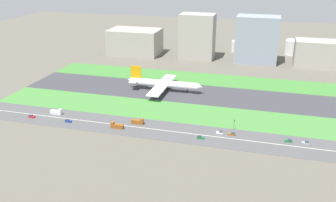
{
  "coord_description": "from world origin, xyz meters",
  "views": [
    {
      "loc": [
        58.68,
        -279.06,
        104.39
      ],
      "look_at": [
        -8.71,
        -36.5,
        6.0
      ],
      "focal_mm": 39.34,
      "sensor_mm": 36.0,
      "label": 1
    }
  ],
  "objects": [
    {
      "name": "ground_plane",
      "position": [
        0.0,
        0.0,
        0.0
      ],
      "size": [
        800.0,
        800.0,
        0.0
      ],
      "primitive_type": "plane",
      "color": "#5B564C"
    },
    {
      "name": "runway",
      "position": [
        0.0,
        0.0,
        0.05
      ],
      "size": [
        280.0,
        46.0,
        0.1
      ],
      "primitive_type": "cube",
      "color": "#38383D",
      "rests_on": "ground_plane"
    },
    {
      "name": "grass_median_north",
      "position": [
        0.0,
        41.0,
        0.05
      ],
      "size": [
        280.0,
        36.0,
        0.1
      ],
      "primitive_type": "cube",
      "color": "#3D7A33",
      "rests_on": "ground_plane"
    },
    {
      "name": "grass_median_south",
      "position": [
        0.0,
        -41.0,
        0.05
      ],
      "size": [
        280.0,
        36.0,
        0.1
      ],
      "primitive_type": "cube",
      "color": "#427F38",
      "rests_on": "ground_plane"
    },
    {
      "name": "highway",
      "position": [
        0.0,
        -73.0,
        0.05
      ],
      "size": [
        280.0,
        28.0,
        0.1
      ],
      "primitive_type": "cube",
      "color": "#4C4C4F",
      "rests_on": "ground_plane"
    },
    {
      "name": "highway_centerline",
      "position": [
        0.0,
        -73.0,
        0.11
      ],
      "size": [
        266.0,
        0.5,
        0.01
      ],
      "primitive_type": "cube",
      "color": "silver",
      "rests_on": "highway"
    },
    {
      "name": "airliner",
      "position": [
        -23.46,
        0.0,
        6.23
      ],
      "size": [
        65.0,
        56.0,
        19.7
      ],
      "color": "white",
      "rests_on": "runway"
    },
    {
      "name": "truck_2",
      "position": [
        -82.52,
        -68.0,
        1.67
      ],
      "size": [
        8.4,
        2.5,
        4.0
      ],
      "color": "silver",
      "rests_on": "highway"
    },
    {
      "name": "car_1",
      "position": [
        41.88,
        -68.0,
        0.92
      ],
      "size": [
        4.4,
        1.8,
        2.0
      ],
      "color": "brown",
      "rests_on": "highway"
    },
    {
      "name": "car_3",
      "position": [
        -96.26,
        -78.0,
        0.92
      ],
      "size": [
        4.4,
        1.8,
        2.0
      ],
      "rotation": [
        0.0,
        0.0,
        3.14
      ],
      "color": "#B2191E",
      "rests_on": "highway"
    },
    {
      "name": "car_4",
      "position": [
        85.81,
        -68.0,
        0.92
      ],
      "size": [
        4.4,
        1.8,
        2.0
      ],
      "color": "#99999E",
      "rests_on": "highway"
    },
    {
      "name": "car_2",
      "position": [
        34.42,
        -68.0,
        0.92
      ],
      "size": [
        4.4,
        1.8,
        2.0
      ],
      "color": "silver",
      "rests_on": "highway"
    },
    {
      "name": "car_5",
      "position": [
        76.02,
        -68.0,
        0.92
      ],
      "size": [
        4.4,
        1.8,
        2.0
      ],
      "color": "#19662D",
      "rests_on": "highway"
    },
    {
      "name": "truck_1",
      "position": [
        -21.08,
        -68.0,
        1.67
      ],
      "size": [
        8.4,
        2.5,
        4.0
      ],
      "color": "brown",
      "rests_on": "highway"
    },
    {
      "name": "car_0",
      "position": [
        23.5,
        -78.0,
        0.92
      ],
      "size": [
        4.4,
        1.8,
        2.0
      ],
      "rotation": [
        0.0,
        0.0,
        3.14
      ],
      "color": "#19662D",
      "rests_on": "highway"
    },
    {
      "name": "truck_0",
      "position": [
        -32.04,
        -78.0,
        1.67
      ],
      "size": [
        8.4,
        2.5,
        4.0
      ],
      "rotation": [
        0.0,
        0.0,
        3.14
      ],
      "color": "brown",
      "rests_on": "highway"
    },
    {
      "name": "car_6",
      "position": [
        -67.75,
        -78.0,
        0.92
      ],
      "size": [
        4.4,
        1.8,
        2.0
      ],
      "rotation": [
        0.0,
        0.0,
        3.14
      ],
      "color": "navy",
      "rests_on": "highway"
    },
    {
      "name": "traffic_light",
      "position": [
        42.12,
        -60.01,
        4.29
      ],
      "size": [
        0.36,
        0.5,
        7.2
      ],
      "color": "#4C4C51",
      "rests_on": "highway"
    },
    {
      "name": "terminal_building",
      "position": [
        -90.0,
        114.0,
        14.08
      ],
      "size": [
        57.4,
        37.09,
        28.16
      ],
      "primitive_type": "cube",
      "color": "#9E998E",
      "rests_on": "ground_plane"
    },
    {
      "name": "hangar_building",
      "position": [
        -17.39,
        114.0,
        24.19
      ],
      "size": [
        37.04,
        24.2,
        48.38
      ],
      "primitive_type": "cube",
      "color": "#9E998E",
      "rests_on": "ground_plane"
    },
    {
      "name": "office_tower",
      "position": [
        46.16,
        114.0,
        24.29
      ],
      "size": [
        43.82,
        26.62,
        48.58
      ],
      "primitive_type": "cube",
      "color": "gray",
      "rests_on": "ground_plane"
    },
    {
      "name": "cargo_warehouse",
      "position": [
        112.39,
        114.0,
        13.32
      ],
      "size": [
        55.25,
        27.11,
        26.64
      ],
      "primitive_type": "cube",
      "color": "#9E998E",
      "rests_on": "ground_plane"
    },
    {
      "name": "fuel_tank_west",
      "position": [
        25.58,
        159.0,
        6.05
      ],
      "size": [
        19.39,
        19.39,
        12.1
      ],
      "primitive_type": "cylinder",
      "color": "silver",
      "rests_on": "ground_plane"
    },
    {
      "name": "fuel_tank_centre",
      "position": [
        56.49,
        159.0,
        6.63
      ],
      "size": [
        20.75,
        20.75,
        13.25
      ],
      "primitive_type": "cylinder",
      "color": "silver",
      "rests_on": "ground_plane"
    },
    {
      "name": "fuel_tank_east",
      "position": [
        85.24,
        159.0,
        8.45
      ],
      "size": [
        16.54,
        16.54,
        16.91
      ],
      "primitive_type": "cylinder",
      "color": "silver",
      "rests_on": "ground_plane"
    }
  ]
}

